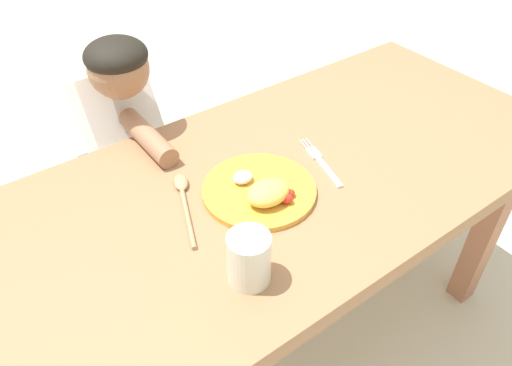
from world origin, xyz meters
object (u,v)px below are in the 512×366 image
plate (261,190)px  person (129,173)px  drinking_cup (249,259)px  fork (321,163)px  spoon (184,196)px

plate → person: (-0.12, 0.53, -0.24)m
plate → drinking_cup: size_ratio=2.38×
fork → drinking_cup: drinking_cup is taller
person → drinking_cup: bearing=86.6°
spoon → person: size_ratio=0.24×
spoon → person: bearing=18.1°
drinking_cup → person: size_ratio=0.11×
fork → spoon: 0.34m
fork → drinking_cup: bearing=132.9°
fork → person: person is taller
drinking_cup → fork: bearing=27.7°
drinking_cup → person: bearing=86.6°
plate → spoon: 0.17m
fork → drinking_cup: 0.39m
fork → drinking_cup: (-0.34, -0.18, 0.05)m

